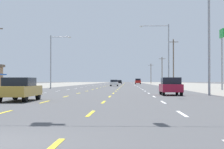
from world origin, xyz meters
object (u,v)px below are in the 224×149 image
at_px(hatchback_far_right_near, 171,86).
at_px(sedan_inner_left_nearest, 20,89).
at_px(pole_sign_right_row_1, 222,45).
at_px(streetlight_right_row_1, 166,51).
at_px(streetlight_left_row_1, 53,58).
at_px(sedan_center_turn_mid, 114,83).
at_px(suv_far_right_midfar, 138,81).
at_px(streetlight_right_row_0, 203,31).
at_px(sedan_center_turn_far, 119,82).

bearing_deg(hatchback_far_right_near, sedan_inner_left_nearest, -137.30).
relative_size(pole_sign_right_row_1, streetlight_right_row_1, 0.77).
relative_size(sedan_inner_left_nearest, streetlight_left_row_1, 0.50).
bearing_deg(streetlight_right_row_1, hatchback_far_right_near, -95.03).
distance_m(streetlight_left_row_1, streetlight_right_row_1, 19.45).
relative_size(sedan_center_turn_mid, pole_sign_right_row_1, 0.54).
xyz_separation_m(suv_far_right_midfar, streetlight_right_row_0, (2.83, -100.68, 4.51)).
bearing_deg(suv_far_right_midfar, pole_sign_right_row_1, -83.44).
bearing_deg(pole_sign_right_row_1, sedan_center_turn_far, 100.85).
bearing_deg(sedan_center_turn_far, hatchback_far_right_near, -86.18).
bearing_deg(sedan_center_turn_far, streetlight_right_row_0, -84.72).
distance_m(sedan_center_turn_mid, streetlight_right_row_1, 24.46).
bearing_deg(streetlight_right_row_0, pole_sign_right_row_1, 71.45).
relative_size(hatchback_far_right_near, streetlight_right_row_0, 0.41).
height_order(suv_far_right_midfar, sedan_center_turn_far, suv_far_right_midfar).
bearing_deg(streetlight_left_row_1, pole_sign_right_row_1, -24.61).
bearing_deg(hatchback_far_right_near, sedan_center_turn_mid, 97.48).
bearing_deg(streetlight_right_row_1, sedan_center_turn_mid, 113.78).
distance_m(suv_far_right_midfar, streetlight_right_row_0, 100.82).
xyz_separation_m(sedan_center_turn_far, pole_sign_right_row_1, (16.07, -83.83, 5.37)).
relative_size(streetlight_right_row_0, streetlight_left_row_1, 1.04).
height_order(sedan_center_turn_mid, streetlight_right_row_0, streetlight_right_row_0).
bearing_deg(sedan_center_turn_mid, streetlight_left_row_1, -114.26).
height_order(sedan_inner_left_nearest, sedan_center_turn_mid, same).
relative_size(sedan_inner_left_nearest, pole_sign_right_row_1, 0.54).
bearing_deg(hatchback_far_right_near, pole_sign_right_row_1, 63.96).
bearing_deg(sedan_inner_left_nearest, streetlight_left_row_1, 98.75).
relative_size(sedan_inner_left_nearest, streetlight_right_row_1, 0.41).
bearing_deg(streetlight_right_row_1, suv_far_right_midfar, 92.35).
bearing_deg(sedan_center_turn_mid, suv_far_right_midfar, 81.92).
bearing_deg(suv_far_right_midfar, streetlight_right_row_0, -88.39).
bearing_deg(sedan_center_turn_mid, sedan_center_turn_far, 89.95).
xyz_separation_m(hatchback_far_right_near, sedan_center_turn_far, (-6.85, 102.70, -0.03)).
distance_m(hatchback_far_right_near, streetlight_left_row_1, 35.28).
bearing_deg(streetlight_right_row_0, streetlight_left_row_1, 121.81).
bearing_deg(streetlight_right_row_0, sedan_center_turn_far, 95.28).
relative_size(sedan_center_turn_mid, streetlight_right_row_1, 0.41).
xyz_separation_m(sedan_inner_left_nearest, sedan_center_turn_far, (3.64, 112.38, 0.00)).
height_order(streetlight_right_row_0, streetlight_left_row_1, streetlight_right_row_0).
height_order(sedan_inner_left_nearest, streetlight_right_row_0, streetlight_right_row_0).
xyz_separation_m(sedan_inner_left_nearest, streetlight_left_row_1, (-6.22, 40.42, 4.49)).
bearing_deg(hatchback_far_right_near, sedan_center_turn_far, 93.82).
xyz_separation_m(sedan_inner_left_nearest, hatchback_far_right_near, (10.49, 9.68, 0.03)).
relative_size(hatchback_far_right_near, sedan_center_turn_mid, 0.87).
bearing_deg(sedan_inner_left_nearest, pole_sign_right_row_1, 55.38).
bearing_deg(hatchback_far_right_near, suv_far_right_midfar, 90.08).
bearing_deg(sedan_inner_left_nearest, streetlight_right_row_0, 34.67).
distance_m(hatchback_far_right_near, streetlight_right_row_1, 31.36).
distance_m(sedan_inner_left_nearest, suv_far_right_midfar, 110.29).
xyz_separation_m(sedan_inner_left_nearest, streetlight_right_row_0, (13.19, 9.12, 4.79)).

